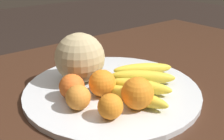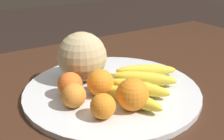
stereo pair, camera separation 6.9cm
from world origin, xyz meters
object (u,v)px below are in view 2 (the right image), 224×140
fruit_bowl (112,89)px  banana_bunch (140,82)px  orange_front_right (103,106)px  orange_back_right (70,85)px  melon (82,57)px  orange_mid_center (132,94)px  kitchen_table (119,112)px  orange_front_left (100,83)px  orange_back_left (74,95)px

fruit_bowl → banana_bunch: 0.08m
orange_front_right → orange_back_right: orange_back_right is taller
melon → orange_mid_center: bearing=96.4°
banana_bunch → orange_back_right: orange_back_right is taller
kitchen_table → banana_bunch: size_ratio=6.33×
melon → orange_back_right: (0.07, 0.07, -0.04)m
orange_mid_center → orange_back_right: orange_mid_center is taller
kitchen_table → banana_bunch: 0.15m
fruit_bowl → banana_bunch: size_ratio=1.80×
melon → banana_bunch: size_ratio=0.53×
kitchen_table → orange_back_right: size_ratio=26.18×
kitchen_table → orange_mid_center: bearing=66.6°
kitchen_table → orange_front_left: (0.09, 0.05, 0.14)m
orange_front_left → kitchen_table: bearing=-152.2°
fruit_bowl → orange_back_left: 0.14m
melon → orange_back_right: size_ratio=2.19×
orange_mid_center → orange_front_left: bearing=-74.4°
orange_mid_center → banana_bunch: bearing=-137.3°
fruit_bowl → orange_back_right: 0.12m
kitchen_table → fruit_bowl: size_ratio=3.52×
fruit_bowl → orange_front_right: orange_front_right is taller
banana_bunch → orange_mid_center: (0.08, 0.07, 0.02)m
orange_front_left → orange_back_right: orange_front_left is taller
orange_mid_center → orange_back_left: orange_mid_center is taller
kitchen_table → melon: 0.21m
kitchen_table → melon: (0.09, -0.06, 0.18)m
orange_back_right → orange_mid_center: bearing=125.2°
orange_back_left → orange_front_left: bearing=-168.0°
orange_front_left → orange_back_left: (0.08, 0.02, -0.00)m
orange_front_right → orange_mid_center: bearing=176.1°
orange_front_right → orange_front_left: bearing=-116.8°
banana_bunch → orange_back_left: (0.18, -0.01, 0.01)m
fruit_bowl → kitchen_table: bearing=-147.7°
kitchen_table → banana_bunch: (-0.01, 0.07, 0.13)m
banana_bunch → orange_back_right: size_ratio=4.14×
orange_front_left → orange_mid_center: orange_mid_center is taller
melon → orange_back_left: (0.08, 0.12, -0.04)m
kitchen_table → orange_front_left: bearing=27.8°
kitchen_table → fruit_bowl: bearing=32.3°
kitchen_table → orange_front_right: (0.14, 0.14, 0.14)m
melon → orange_back_right: bearing=45.8°
banana_bunch → orange_back_left: 0.18m
kitchen_table → orange_back_left: orange_back_left is taller
kitchen_table → orange_mid_center: size_ratio=22.00×
fruit_bowl → orange_front_left: 0.07m
orange_front_left → orange_mid_center: 0.10m
banana_bunch → orange_front_right: size_ratio=4.63×
fruit_bowl → orange_mid_center: 0.13m
fruit_bowl → orange_mid_center: bearing=80.3°
banana_bunch → orange_mid_center: size_ratio=3.48×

